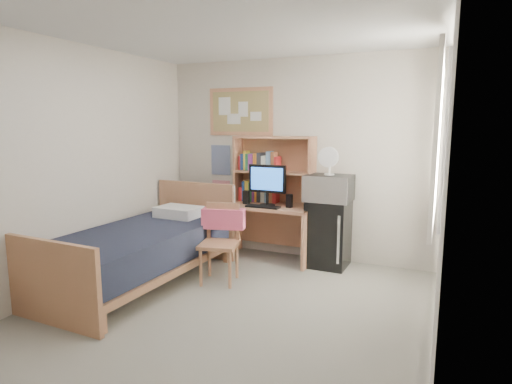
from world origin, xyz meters
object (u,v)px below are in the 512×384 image
at_px(desk, 269,232).
at_px(speaker_left, 246,197).
at_px(desk_chair, 219,244).
at_px(desk_fan, 330,162).
at_px(speaker_right, 289,201).
at_px(bed, 139,257).
at_px(microwave, 329,188).
at_px(bulletin_board, 241,112).
at_px(monitor, 267,185).
at_px(mini_fridge, 328,233).

distance_m(desk, speaker_left, 0.54).
xyz_separation_m(desk_chair, desk_fan, (0.97, 1.03, 0.86)).
bearing_deg(speaker_right, desk, 168.69).
relative_size(bed, microwave, 4.05).
bearing_deg(bulletin_board, speaker_left, -55.29).
relative_size(desk_chair, monitor, 1.67).
bearing_deg(desk, mini_fridge, 4.57).
relative_size(monitor, speaker_left, 3.03).
distance_m(desk_chair, speaker_left, 1.02).
bearing_deg(monitor, microwave, 7.50).
bearing_deg(desk_chair, speaker_right, 49.50).
xyz_separation_m(bulletin_board, desk_fan, (1.31, -0.27, -0.62)).
xyz_separation_m(desk_chair, monitor, (0.19, 0.94, 0.55)).
distance_m(desk, monitor, 0.63).
xyz_separation_m(speaker_left, microwave, (1.08, 0.08, 0.18)).
xyz_separation_m(bulletin_board, speaker_left, (0.24, -0.35, -1.11)).
height_order(mini_fridge, speaker_left, speaker_left).
distance_m(desk, desk_chair, 1.02).
bearing_deg(desk_chair, bed, -167.01).
bearing_deg(desk_chair, bulletin_board, 92.23).
bearing_deg(bulletin_board, mini_fridge, -10.66).
distance_m(bulletin_board, speaker_left, 1.19).
height_order(desk_chair, desk_fan, desk_fan).
height_order(mini_fridge, microwave, microwave).
bearing_deg(speaker_right, desk_fan, 12.14).
relative_size(mini_fridge, bed, 0.37).
height_order(desk, bed, desk).
height_order(bulletin_board, microwave, bulletin_board).
distance_m(desk_chair, bed, 0.89).
distance_m(speaker_right, desk_fan, 0.69).
bearing_deg(bed, desk_fan, 40.87).
xyz_separation_m(bulletin_board, bed, (-0.45, -1.68, -1.62)).
relative_size(desk_chair, mini_fridge, 1.07).
distance_m(mini_fridge, bed, 2.27).
height_order(mini_fridge, bed, mini_fridge).
bearing_deg(microwave, desk, -176.72).
relative_size(mini_fridge, speaker_left, 4.74).
bearing_deg(monitor, desk_chair, -100.27).
bearing_deg(desk_chair, speaker_left, 83.69).
height_order(desk, mini_fridge, mini_fridge).
distance_m(bed, microwave, 2.36).
distance_m(desk, mini_fridge, 0.78).
bearing_deg(desk_chair, desk, 66.30).
relative_size(bed, monitor, 4.18).
xyz_separation_m(speaker_right, microwave, (0.48, 0.09, 0.18)).
relative_size(desk, mini_fridge, 1.39).
height_order(desk, desk_chair, desk_chair).
height_order(bulletin_board, monitor, bulletin_board).
distance_m(bulletin_board, monitor, 1.13).
distance_m(desk_chair, mini_fridge, 1.43).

